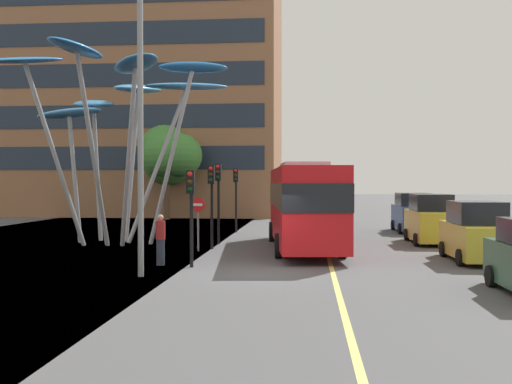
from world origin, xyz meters
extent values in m
cube|color=#4C4C4F|center=(0.00, 0.00, -0.05)|extent=(120.00, 240.00, 0.10)
cube|color=#E0D666|center=(2.29, 0.00, 0.00)|extent=(0.16, 144.00, 0.01)
cube|color=red|center=(1.29, 6.83, 1.93)|extent=(3.52, 11.03, 3.16)
cube|color=black|center=(1.29, 6.83, 2.37)|extent=(3.56, 11.14, 1.01)
cube|color=yellow|center=(0.76, 12.17, 3.21)|extent=(1.35, 0.23, 0.36)
cube|color=#B2B2B7|center=(1.29, 6.83, 3.63)|extent=(2.21, 3.96, 0.24)
cylinder|color=black|center=(2.18, 10.30, 0.48)|extent=(0.37, 0.98, 0.96)
cylinder|color=black|center=(-0.26, 10.06, 0.48)|extent=(0.37, 0.98, 0.96)
cylinder|color=black|center=(2.81, 3.99, 0.48)|extent=(0.37, 0.98, 0.96)
cylinder|color=black|center=(0.37, 3.75, 0.48)|extent=(0.37, 0.98, 0.96)
cylinder|color=#9EA0A5|center=(-4.88, 8.35, 4.13)|extent=(2.25, 0.24, 8.30)
ellipsoid|color=#2D7FD1|center=(-3.85, 8.33, 8.25)|extent=(3.31, 1.25, 0.67)
cylinder|color=#9EA0A5|center=(-5.79, 9.49, 3.85)|extent=(2.82, 1.83, 7.77)
ellipsoid|color=#4299E0|center=(-4.51, 10.27, 7.70)|extent=(4.41, 3.40, 0.55)
cylinder|color=#9EA0A5|center=(-7.28, 10.08, 3.85)|extent=(0.48, 1.66, 7.73)
ellipsoid|color=#4CA3E5|center=(-7.16, 10.80, 7.69)|extent=(2.36, 4.59, 1.00)
cylinder|color=#9EA0A5|center=(-9.05, 9.93, 3.44)|extent=(0.84, 0.86, 6.90)
ellipsoid|color=#4CA3E5|center=(-9.32, 10.22, 6.88)|extent=(3.43, 3.50, 0.90)
cylinder|color=#9EA0A5|center=(-9.72, 8.71, 3.12)|extent=(0.79, 0.31, 6.25)
ellipsoid|color=#4CA3E5|center=(-10.00, 8.76, 6.23)|extent=(3.58, 1.64, 0.74)
cylinder|color=#9EA0A5|center=(-9.79, 6.66, 4.11)|extent=(2.30, 1.86, 8.27)
ellipsoid|color=#2D7FD1|center=(-10.80, 5.86, 8.21)|extent=(3.56, 3.24, 0.91)
cylinder|color=#9EA0A5|center=(-7.87, 6.20, 4.22)|extent=(0.58, 2.88, 8.51)
ellipsoid|color=#2D7FD1|center=(-8.05, 4.87, 8.45)|extent=(2.09, 3.64, 0.66)
cylinder|color=#9EA0A5|center=(-6.35, 6.44, 3.94)|extent=(1.52, 2.26, 7.93)
ellipsoid|color=#388EDB|center=(-5.72, 5.45, 7.88)|extent=(3.34, 4.06, 0.51)
cylinder|color=black|center=(-2.49, 1.11, 1.66)|extent=(0.12, 0.12, 3.33)
cube|color=black|center=(-2.49, 0.97, 2.93)|extent=(0.28, 0.24, 0.80)
sphere|color=red|center=(-2.49, 0.84, 3.19)|extent=(0.18, 0.18, 0.18)
sphere|color=#3A2707|center=(-2.49, 0.84, 2.93)|extent=(0.18, 0.18, 0.18)
sphere|color=black|center=(-2.49, 0.84, 2.67)|extent=(0.18, 0.18, 0.18)
cylinder|color=black|center=(-2.68, 6.57, 1.82)|extent=(0.12, 0.12, 3.64)
cube|color=black|center=(-2.68, 6.43, 3.24)|extent=(0.28, 0.24, 0.80)
sphere|color=red|center=(-2.68, 6.30, 3.50)|extent=(0.18, 0.18, 0.18)
sphere|color=#3A2707|center=(-2.68, 6.30, 3.24)|extent=(0.18, 0.18, 0.18)
sphere|color=black|center=(-2.68, 6.30, 2.98)|extent=(0.18, 0.18, 0.18)
cylinder|color=black|center=(-2.69, 8.58, 1.89)|extent=(0.12, 0.12, 3.78)
cube|color=black|center=(-2.69, 8.44, 3.38)|extent=(0.28, 0.24, 0.80)
sphere|color=red|center=(-2.69, 8.31, 3.64)|extent=(0.18, 0.18, 0.18)
sphere|color=#3A2707|center=(-2.69, 8.31, 3.38)|extent=(0.18, 0.18, 0.18)
sphere|color=black|center=(-2.69, 8.31, 3.12)|extent=(0.18, 0.18, 0.18)
cylinder|color=black|center=(-2.66, 15.09, 1.86)|extent=(0.12, 0.12, 3.71)
cube|color=black|center=(-2.66, 14.95, 3.31)|extent=(0.28, 0.24, 0.80)
sphere|color=red|center=(-2.66, 14.82, 3.57)|extent=(0.18, 0.18, 0.18)
sphere|color=#3A2707|center=(-2.66, 14.82, 3.31)|extent=(0.18, 0.18, 0.18)
sphere|color=black|center=(-2.66, 14.82, 3.05)|extent=(0.18, 0.18, 0.18)
cylinder|color=black|center=(6.59, -1.91, 0.30)|extent=(0.20, 0.60, 0.60)
cube|color=gold|center=(7.67, 3.46, 0.79)|extent=(1.80, 4.21, 1.21)
cube|color=black|center=(7.67, 3.46, 1.80)|extent=(1.65, 2.31, 0.82)
cylinder|color=black|center=(8.57, 4.76, 0.30)|extent=(0.20, 0.60, 0.60)
cylinder|color=black|center=(6.77, 4.76, 0.30)|extent=(0.20, 0.60, 0.60)
cylinder|color=black|center=(6.77, 2.16, 0.30)|extent=(0.20, 0.60, 0.60)
cube|color=gold|center=(7.30, 9.75, 0.87)|extent=(1.81, 4.25, 1.38)
cube|color=black|center=(7.30, 9.75, 1.95)|extent=(1.66, 2.34, 0.79)
cylinder|color=black|center=(8.20, 11.06, 0.30)|extent=(0.20, 0.60, 0.60)
cylinder|color=black|center=(6.40, 11.06, 0.30)|extent=(0.20, 0.60, 0.60)
cylinder|color=black|center=(8.20, 8.43, 0.30)|extent=(0.20, 0.60, 0.60)
cylinder|color=black|center=(6.40, 8.43, 0.30)|extent=(0.20, 0.60, 0.60)
cube|color=navy|center=(7.58, 16.14, 0.86)|extent=(1.88, 4.51, 1.36)
cube|color=black|center=(7.58, 16.14, 1.91)|extent=(1.73, 2.48, 0.74)
cylinder|color=black|center=(8.52, 17.54, 0.30)|extent=(0.20, 0.60, 0.60)
cylinder|color=black|center=(6.65, 17.54, 0.30)|extent=(0.20, 0.60, 0.60)
cylinder|color=black|center=(8.52, 14.75, 0.30)|extent=(0.20, 0.60, 0.60)
cylinder|color=black|center=(6.65, 14.75, 0.30)|extent=(0.20, 0.60, 0.60)
cylinder|color=gray|center=(-3.66, -1.01, 4.49)|extent=(0.18, 0.18, 8.97)
cylinder|color=brown|center=(-9.44, 26.21, 1.49)|extent=(0.48, 0.48, 2.99)
sphere|color=#428438|center=(-10.06, 25.98, 5.67)|extent=(2.55, 2.55, 2.55)
sphere|color=#428438|center=(-9.42, 26.50, 4.59)|extent=(3.91, 3.91, 3.91)
sphere|color=#428438|center=(-8.24, 25.60, 4.95)|extent=(3.39, 3.39, 3.39)
sphere|color=#428438|center=(-9.46, 25.57, 4.95)|extent=(3.47, 3.47, 3.47)
sphere|color=#428438|center=(-9.77, 26.90, 5.47)|extent=(3.89, 3.89, 3.89)
cylinder|color=#2D3342|center=(-3.68, 1.49, 0.46)|extent=(0.29, 0.29, 0.91)
cylinder|color=maroon|center=(-3.68, 1.49, 1.24)|extent=(0.34, 0.34, 0.65)
sphere|color=tan|center=(-3.68, 1.49, 1.67)|extent=(0.22, 0.22, 0.22)
cylinder|color=gray|center=(-3.13, 5.72, 1.13)|extent=(0.08, 0.08, 2.27)
cylinder|color=red|center=(-3.13, 5.69, 1.97)|extent=(0.60, 0.03, 0.60)
cube|color=white|center=(-3.13, 5.66, 1.97)|extent=(0.40, 0.04, 0.11)
cube|color=#8E6042|center=(-13.30, 34.73, 13.38)|extent=(24.19, 14.03, 26.77)
cube|color=#1E2838|center=(-13.30, 27.70, 4.85)|extent=(22.73, 0.08, 1.87)
cube|color=#1E2838|center=(-13.30, 27.70, 8.20)|extent=(22.73, 0.08, 1.87)
cube|color=#1E2838|center=(-13.30, 27.70, 11.54)|extent=(22.73, 0.08, 1.87)
cube|color=#1E2838|center=(-13.30, 27.70, 14.89)|extent=(22.73, 0.08, 1.87)
camera|label=1|loc=(1.49, -18.85, 2.94)|focal=41.45mm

